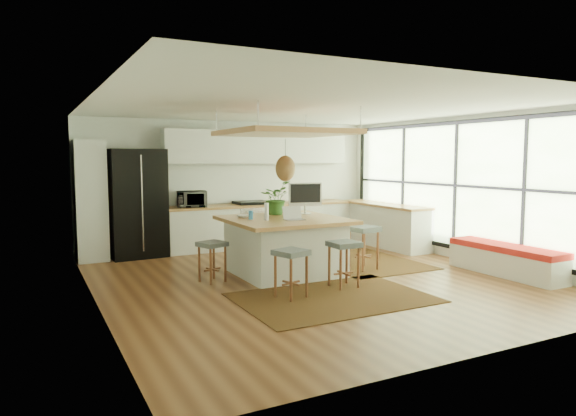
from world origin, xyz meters
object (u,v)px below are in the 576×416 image
stool_near_left (291,273)px  stool_right_front (364,249)px  laptop (295,213)px  island (284,246)px  microwave (192,197)px  fridge (136,209)px  monitor (305,199)px  island_plant (275,201)px  stool_right_back (334,243)px  stool_near_right (344,264)px  stool_left_side (212,259)px

stool_near_left → stool_right_front: (1.94, 1.02, 0.00)m
stool_near_left → laptop: size_ratio=2.01×
island → microwave: size_ratio=3.15×
fridge → microwave: fridge is taller
fridge → island: (1.88, -2.65, -0.46)m
island → laptop: 0.67m
laptop → monitor: bearing=55.0°
monitor → fridge: bearing=151.2°
monitor → island_plant: bearing=173.1°
island → stool_right_back: size_ratio=2.86×
fridge → island_plant: 2.89m
fridge → stool_right_front: size_ratio=2.78×
stool_right_front → microwave: microwave is taller
stool_near_right → stool_right_back: (0.88, 1.66, 0.00)m
fridge → stool_near_left: (1.28, -4.02, -0.57)m
island → island_plant: (0.11, 0.57, 0.69)m
island → stool_left_side: bearing=179.8°
stool_near_right → laptop: bearing=111.9°
stool_near_left → laptop: 1.39m
monitor → stool_right_front: bearing=-30.8°
fridge → laptop: bearing=-61.3°
microwave → stool_right_back: bearing=-33.9°
island_plant → fridge: bearing=133.7°
stool_near_right → stool_right_front: stool_right_front is taller
fridge → microwave: size_ratio=3.55×
fridge → stool_right_front: fridge is taller
stool_right_back → stool_left_side: 2.54m
island → stool_right_back: island is taller
stool_right_back → microwave: microwave is taller
fridge → stool_right_back: fridge is taller
stool_right_front → microwave: (-2.14, 2.94, 0.77)m
stool_right_front → microwave: 3.72m
microwave → stool_near_left: bearing=-74.5°
stool_right_front → island_plant: island_plant is taller
stool_right_back → stool_near_right: bearing=-117.9°
fridge → stool_right_front: (3.23, -3.00, -0.57)m
fridge → stool_near_right: fridge is taller
stool_right_back → laptop: size_ratio=1.94×
stool_right_back → microwave: size_ratio=1.10×
microwave → island_plant: 2.21m
microwave → stool_left_side: bearing=-87.5°
laptop → microwave: bearing=110.0°
stool_right_front → stool_right_back: stool_right_front is taller
fridge → stool_right_front: 4.44m
island → stool_near_left: 1.50m
stool_left_side → laptop: 1.48m
stool_right_back → monitor: bearing=-174.9°
fridge → island: bearing=-58.4°
microwave → island_plant: bearing=-53.4°
stool_near_left → stool_right_back: 2.58m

